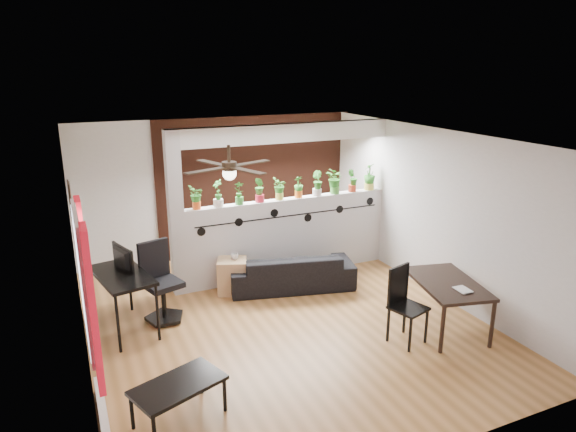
{
  "coord_description": "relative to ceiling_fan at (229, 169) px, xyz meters",
  "views": [
    {
      "loc": [
        -2.64,
        -6.1,
        3.51
      ],
      "look_at": [
        0.38,
        0.6,
        1.34
      ],
      "focal_mm": 32.0,
      "sensor_mm": 36.0,
      "label": 1
    }
  ],
  "objects": [
    {
      "name": "ceiling_header",
      "position": [
        1.6,
        1.8,
        0.14
      ],
      "size": [
        3.6,
        0.18,
        0.3
      ],
      "primitive_type": "cube",
      "color": "silver",
      "rests_on": "room_shell"
    },
    {
      "name": "corkboard",
      "position": [
        -1.78,
        1.25,
        -0.96
      ],
      "size": [
        0.03,
        0.6,
        0.45
      ],
      "primitive_type": "cube",
      "color": "#A27C4E",
      "rests_on": "room_shell"
    },
    {
      "name": "window_assembly",
      "position": [
        -1.76,
        -0.9,
        -0.81
      ],
      "size": [
        0.09,
        1.3,
        1.55
      ],
      "color": "white",
      "rests_on": "room_shell"
    },
    {
      "name": "baseboard_heater",
      "position": [
        -1.74,
        -0.9,
        -2.22
      ],
      "size": [
        0.08,
        1.0,
        0.18
      ],
      "primitive_type": "cube",
      "color": "silver",
      "rests_on": "ground"
    },
    {
      "name": "potted_plant_4",
      "position": [
        1.42,
        1.8,
        -0.76
      ],
      "size": [
        0.23,
        0.24,
        0.38
      ],
      "color": "gold",
      "rests_on": "partition_wall"
    },
    {
      "name": "office_chair",
      "position": [
        -0.75,
        1.02,
        -1.82
      ],
      "size": [
        0.59,
        0.6,
        1.13
      ],
      "color": "black",
      "rests_on": "ground"
    },
    {
      "name": "partition_wall",
      "position": [
        1.6,
        1.8,
        -1.64
      ],
      "size": [
        3.6,
        0.18,
        1.35
      ],
      "primitive_type": "cube",
      "color": "#BCBCC1",
      "rests_on": "ground"
    },
    {
      "name": "room_shell",
      "position": [
        0.8,
        0.3,
        -1.01
      ],
      "size": [
        6.3,
        7.1,
        2.9
      ],
      "color": "#8F5D2E",
      "rests_on": "ground"
    },
    {
      "name": "potted_plant_1",
      "position": [
        0.37,
        1.8,
        -0.73
      ],
      "size": [
        0.23,
        0.26,
        0.44
      ],
      "color": "white",
      "rests_on": "partition_wall"
    },
    {
      "name": "book",
      "position": [
        2.66,
        -1.15,
        -1.61
      ],
      "size": [
        0.18,
        0.24,
        0.02
      ],
      "primitive_type": "imported",
      "rotation": [
        0.0,
        0.0,
        -0.07
      ],
      "color": "gray",
      "rests_on": "dining_table"
    },
    {
      "name": "potted_plant_5",
      "position": [
        1.78,
        1.8,
        -0.77
      ],
      "size": [
        0.21,
        0.18,
        0.37
      ],
      "color": "orange",
      "rests_on": "partition_wall"
    },
    {
      "name": "brick_panel",
      "position": [
        1.6,
        3.27,
        -1.01
      ],
      "size": [
        3.9,
        0.05,
        2.6
      ],
      "primitive_type": "cube",
      "color": "brown",
      "rests_on": "ground"
    },
    {
      "name": "folding_chair",
      "position": [
        2.03,
        -0.86,
        -1.71
      ],
      "size": [
        0.51,
        0.51,
        1.02
      ],
      "color": "black",
      "rests_on": "ground"
    },
    {
      "name": "vine_decal",
      "position": [
        1.6,
        1.7,
        -1.23
      ],
      "size": [
        3.31,
        0.01,
        0.3
      ],
      "color": "black",
      "rests_on": "partition_wall"
    },
    {
      "name": "cube_shelf",
      "position": [
        0.45,
        1.46,
        -2.04
      ],
      "size": [
        0.57,
        0.54,
        0.56
      ],
      "primitive_type": "cube",
      "rotation": [
        0.0,
        0.0,
        -0.36
      ],
      "color": "tan",
      "rests_on": "ground"
    },
    {
      "name": "monitor",
      "position": [
        -1.26,
        1.06,
        -1.4
      ],
      "size": [
        0.32,
        0.15,
        0.18
      ],
      "primitive_type": "imported",
      "rotation": [
        0.0,
        0.0,
        1.89
      ],
      "color": "black",
      "rests_on": "computer_desk"
    },
    {
      "name": "dining_table",
      "position": [
        2.76,
        -0.85,
        -1.7
      ],
      "size": [
        1.04,
        1.41,
        0.69
      ],
      "color": "black",
      "rests_on": "ground"
    },
    {
      "name": "sofa",
      "position": [
        1.4,
        1.26,
        -2.04
      ],
      "size": [
        2.03,
        1.18,
        0.56
      ],
      "primitive_type": "imported",
      "rotation": [
        0.0,
        0.0,
        2.9
      ],
      "color": "black",
      "rests_on": "ground"
    },
    {
      "name": "framed_art",
      "position": [
        -1.78,
        1.2,
        -0.46
      ],
      "size": [
        0.03,
        0.34,
        0.44
      ],
      "color": "#8C7259",
      "rests_on": "room_shell"
    },
    {
      "name": "potted_plant_3",
      "position": [
        1.07,
        1.8,
        -0.75
      ],
      "size": [
        0.18,
        0.22,
        0.41
      ],
      "color": "red",
      "rests_on": "partition_wall"
    },
    {
      "name": "cup",
      "position": [
        0.5,
        1.46,
        -1.71
      ],
      "size": [
        0.13,
        0.13,
        0.1
      ],
      "primitive_type": "imported",
      "rotation": [
        0.0,
        0.0,
        -0.1
      ],
      "color": "gray",
      "rests_on": "cube_shelf"
    },
    {
      "name": "potted_plant_2",
      "position": [
        0.72,
        1.8,
        -0.76
      ],
      "size": [
        0.22,
        0.2,
        0.38
      ],
      "color": "#348C33",
      "rests_on": "partition_wall"
    },
    {
      "name": "potted_plant_8",
      "position": [
        2.83,
        1.8,
        -0.75
      ],
      "size": [
        0.24,
        0.22,
        0.4
      ],
      "color": "#BF391E",
      "rests_on": "partition_wall"
    },
    {
      "name": "potted_plant_0",
      "position": [
        0.02,
        1.8,
        -0.76
      ],
      "size": [
        0.19,
        0.22,
        0.38
      ],
      "color": "#EB591B",
      "rests_on": "partition_wall"
    },
    {
      "name": "ceiling_fan",
      "position": [
        0.0,
        0.0,
        0.0
      ],
      "size": [
        1.19,
        1.19,
        0.43
      ],
      "color": "black",
      "rests_on": "room_shell"
    },
    {
      "name": "pier_column",
      "position": [
        -0.31,
        1.8,
        -1.01
      ],
      "size": [
        0.22,
        0.2,
        2.6
      ],
      "primitive_type": "cube",
      "color": "#BCBCC1",
      "rests_on": "ground"
    },
    {
      "name": "potted_plant_6",
      "position": [
        2.13,
        1.8,
        -0.74
      ],
      "size": [
        0.22,
        0.25,
        0.43
      ],
      "color": "silver",
      "rests_on": "partition_wall"
    },
    {
      "name": "potted_plant_9",
      "position": [
        3.18,
        1.8,
        -0.71
      ],
      "size": [
        0.32,
        0.32,
        0.48
      ],
      "color": "gold",
      "rests_on": "partition_wall"
    },
    {
      "name": "computer_desk",
      "position": [
        -1.26,
        0.91,
        -1.57
      ],
      "size": [
        0.81,
        1.24,
        0.83
      ],
      "color": "black",
      "rests_on": "ground"
    },
    {
      "name": "coffee_table",
      "position": [
        -1.01,
        -1.26,
        -1.93
      ],
      "size": [
        1.03,
        0.79,
        0.43
      ],
      "color": "black",
      "rests_on": "ground"
    },
    {
      "name": "potted_plant_7",
      "position": [
        2.48,
        1.8,
        -0.73
      ],
      "size": [
        0.21,
        0.25,
        0.45
      ],
      "color": "#428F34",
      "rests_on": "partition_wall"
    }
  ]
}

